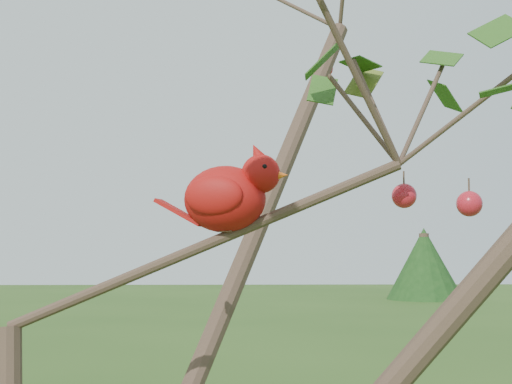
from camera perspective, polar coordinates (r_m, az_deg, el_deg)
crabapple_tree at (r=1.04m, az=-16.95°, el=-1.59°), size 2.35×2.05×2.95m
cardinal at (r=1.10m, az=-2.15°, el=-0.28°), size 0.21×0.13×0.15m
distant_trees at (r=23.25m, az=-15.41°, el=-6.11°), size 40.72×13.91×2.95m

